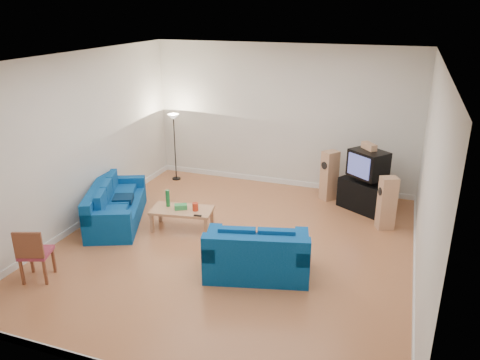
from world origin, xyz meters
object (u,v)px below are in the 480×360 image
(sofa_three_seat, at_px, (114,208))
(coffee_table, at_px, (182,212))
(tv_stand, at_px, (366,195))
(television, at_px, (368,164))
(sofa_loveseat, at_px, (257,258))

(sofa_three_seat, xyz_separation_m, coffee_table, (1.38, 0.15, 0.07))
(sofa_three_seat, relative_size, coffee_table, 1.79)
(tv_stand, bearing_deg, television, -74.30)
(coffee_table, height_order, television, television)
(tv_stand, xyz_separation_m, television, (-0.01, -0.05, 0.69))
(sofa_three_seat, bearing_deg, sofa_loveseat, 51.19)
(sofa_loveseat, height_order, tv_stand, sofa_loveseat)
(tv_stand, bearing_deg, sofa_loveseat, -82.64)
(sofa_loveseat, distance_m, television, 3.41)
(sofa_loveseat, relative_size, coffee_table, 1.46)
(sofa_loveseat, xyz_separation_m, coffee_table, (-1.79, 1.04, 0.05))
(sofa_loveseat, bearing_deg, tv_stand, 52.19)
(coffee_table, relative_size, tv_stand, 1.17)
(coffee_table, height_order, tv_stand, tv_stand)
(coffee_table, distance_m, tv_stand, 3.75)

